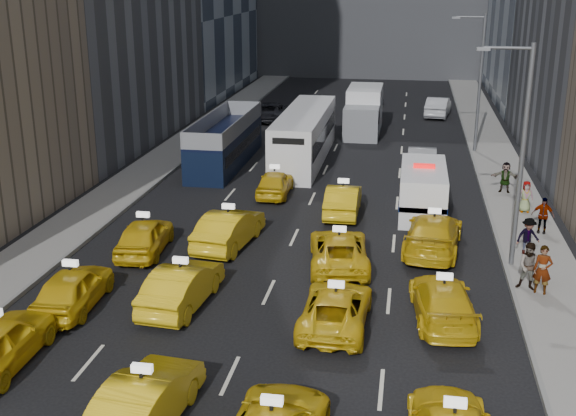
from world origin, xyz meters
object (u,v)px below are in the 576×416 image
object	(u,v)px
pedestrian_0	(543,270)
double_decker	(225,141)
nypd_van	(423,191)
box_truck	(364,111)
city_bus	(304,136)

from	to	relation	value
pedestrian_0	double_decker	bearing A→B (deg)	149.18
nypd_van	double_decker	bearing A→B (deg)	149.19
box_truck	pedestrian_0	size ratio (longest dim) A/B	3.95
box_truck	pedestrian_0	xyz separation A→B (m)	(8.50, -27.82, -0.55)
city_bus	pedestrian_0	distance (m)	22.13
double_decker	pedestrian_0	bearing A→B (deg)	-46.18
nypd_van	city_bus	size ratio (longest dim) A/B	0.46
nypd_van	box_truck	xyz separation A→B (m)	(-4.22, 18.46, 0.51)
double_decker	city_bus	world-z (taller)	city_bus
double_decker	pedestrian_0	distance (m)	23.57
double_decker	pedestrian_0	world-z (taller)	double_decker
nypd_van	city_bus	xyz separation A→B (m)	(-7.37, 9.45, 0.46)
box_truck	double_decker	bearing A→B (deg)	-123.96
city_bus	pedestrian_0	bearing A→B (deg)	-51.57
box_truck	pedestrian_0	distance (m)	29.10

